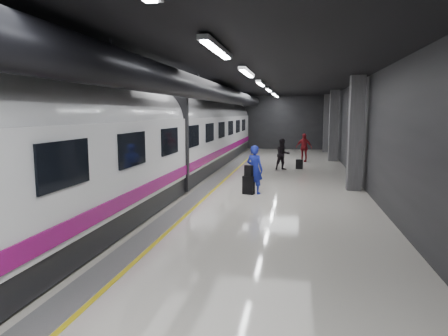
{
  "coord_description": "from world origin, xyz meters",
  "views": [
    {
      "loc": [
        2.3,
        -14.42,
        3.06
      ],
      "look_at": [
        0.03,
        -2.11,
        1.33
      ],
      "focal_mm": 32.0,
      "sensor_mm": 36.0,
      "label": 1
    }
  ],
  "objects": [
    {
      "name": "traveler_far_a",
      "position": [
        1.53,
        7.22,
        0.84
      ],
      "size": [
        1.02,
        0.93,
        1.69
      ],
      "primitive_type": "imported",
      "rotation": [
        0.0,
        0.0,
        0.45
      ],
      "color": "black",
      "rests_on": "ground"
    },
    {
      "name": "traveler_main",
      "position": [
        0.72,
        0.56,
        0.93
      ],
      "size": [
        0.8,
        0.68,
        1.85
      ],
      "primitive_type": "imported",
      "rotation": [
        0.0,
        0.0,
        2.73
      ],
      "color": "#1E19BC",
      "rests_on": "ground"
    },
    {
      "name": "shoulder_bag",
      "position": [
        0.52,
        0.37,
        0.9
      ],
      "size": [
        0.35,
        0.29,
        0.41
      ],
      "primitive_type": "cube",
      "rotation": [
        0.0,
        0.0,
        -0.48
      ],
      "color": "black",
      "rests_on": "suitcase_main"
    },
    {
      "name": "traveler_far_b",
      "position": [
        2.71,
        11.26,
        0.89
      ],
      "size": [
        1.13,
        0.77,
        1.78
      ],
      "primitive_type": "imported",
      "rotation": [
        0.0,
        0.0,
        -0.35
      ],
      "color": "maroon",
      "rests_on": "ground"
    },
    {
      "name": "train",
      "position": [
        -3.25,
        -0.0,
        2.07
      ],
      "size": [
        3.05,
        38.0,
        4.05
      ],
      "color": "black",
      "rests_on": "ground"
    },
    {
      "name": "suitcase_far",
      "position": [
        2.43,
        7.79,
        0.26
      ],
      "size": [
        0.4,
        0.3,
        0.52
      ],
      "primitive_type": "cube",
      "rotation": [
        0.0,
        0.0,
        -0.23
      ],
      "color": "black",
      "rests_on": "ground"
    },
    {
      "name": "suitcase_main",
      "position": [
        0.52,
        0.4,
        0.35
      ],
      "size": [
        0.48,
        0.36,
        0.69
      ],
      "primitive_type": "cube",
      "rotation": [
        0.0,
        0.0,
        -0.24
      ],
      "color": "black",
      "rests_on": "ground"
    },
    {
      "name": "ground",
      "position": [
        0.0,
        0.0,
        0.0
      ],
      "size": [
        40.0,
        40.0,
        0.0
      ],
      "primitive_type": "plane",
      "color": "beige",
      "rests_on": "ground"
    },
    {
      "name": "platform_hall",
      "position": [
        -0.29,
        0.96,
        3.54
      ],
      "size": [
        10.02,
        40.02,
        4.51
      ],
      "color": "black",
      "rests_on": "ground"
    }
  ]
}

